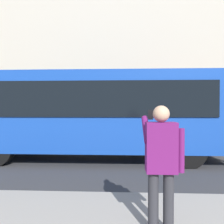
% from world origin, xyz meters
% --- Properties ---
extents(ground_plane, '(60.00, 60.00, 0.00)m').
position_xyz_m(ground_plane, '(0.00, 0.00, 0.00)').
color(ground_plane, '#38383A').
extents(building_facade_far, '(28.00, 1.55, 12.00)m').
position_xyz_m(building_facade_far, '(-0.02, -6.80, 5.99)').
color(building_facade_far, beige).
rests_on(building_facade_far, ground_plane).
extents(red_bus, '(9.05, 2.54, 3.08)m').
position_xyz_m(red_bus, '(1.33, 0.01, 1.68)').
color(red_bus, '#1947AD').
rests_on(red_bus, ground_plane).
extents(pedestrian_photographer, '(0.53, 0.52, 1.70)m').
position_xyz_m(pedestrian_photographer, '(-0.16, 4.88, 1.14)').
color(pedestrian_photographer, '#2D2D33').
rests_on(pedestrian_photographer, sidewalk_curb).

